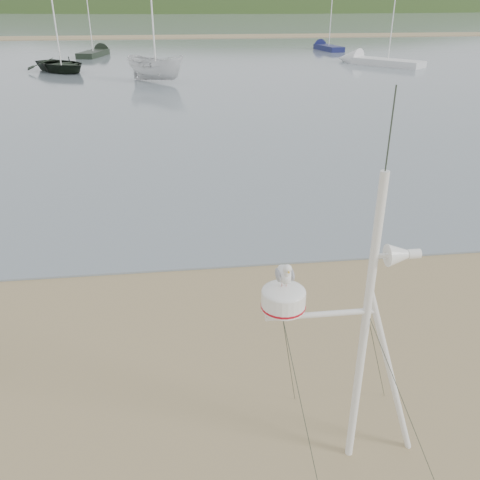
{
  "coord_description": "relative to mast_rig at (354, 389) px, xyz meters",
  "views": [
    {
      "loc": [
        1.46,
        -5.48,
        5.27
      ],
      "look_at": [
        2.27,
        1.0,
        2.11
      ],
      "focal_mm": 38.0,
      "sensor_mm": 36.0,
      "label": 1
    }
  ],
  "objects": [
    {
      "name": "mast_rig",
      "position": [
        0.0,
        0.0,
        0.0
      ],
      "size": [
        2.02,
        2.16,
        4.57
      ],
      "color": "white",
      "rests_on": "ground"
    },
    {
      "name": "sailboat_dark_mid",
      "position": [
        -8.93,
        48.96,
        -0.8
      ],
      "size": [
        2.94,
        6.55,
        6.35
      ],
      "color": "black",
      "rests_on": "ground"
    },
    {
      "name": "sailboat_blue_far",
      "position": [
        14.04,
        51.73,
        -0.8
      ],
      "size": [
        2.41,
        6.16,
        6.0
      ],
      "color": "#151949",
      "rests_on": "ground"
    },
    {
      "name": "hill_ridge",
      "position": [
        15.16,
        236.09,
        -20.8
      ],
      "size": [
        620.0,
        180.0,
        80.0
      ],
      "color": "#213616",
      "rests_on": "ground"
    },
    {
      "name": "boat_dark",
      "position": [
        -10.22,
        36.82,
        1.55
      ],
      "size": [
        3.54,
        3.26,
        5.23
      ],
      "primitive_type": "imported",
      "rotation": [
        0.0,
        0.0,
        0.71
      ],
      "color": "black",
      "rests_on": "water"
    },
    {
      "name": "ground",
      "position": [
        -3.36,
        1.09,
        -1.1
      ],
      "size": [
        560.0,
        560.0,
        0.0
      ],
      "primitive_type": "plane",
      "color": "#8F7952",
      "rests_on": "ground"
    },
    {
      "name": "sandbar",
      "position": [
        -3.36,
        71.09,
        -1.03
      ],
      "size": [
        560.0,
        7.0,
        0.07
      ],
      "primitive_type": "cube",
      "color": "#8F7952",
      "rests_on": "water"
    },
    {
      "name": "water",
      "position": [
        -3.36,
        133.09,
        -1.08
      ],
      "size": [
        560.0,
        256.0,
        0.04
      ],
      "primitive_type": "cube",
      "color": "slate",
      "rests_on": "ground"
    },
    {
      "name": "boat_white",
      "position": [
        -3.05,
        31.12,
        1.22
      ],
      "size": [
        2.45,
        2.44,
        4.56
      ],
      "primitive_type": "imported",
      "rotation": [
        0.0,
        0.0,
        0.89
      ],
      "color": "silver",
      "rests_on": "water"
    },
    {
      "name": "sailboat_white_near",
      "position": [
        14.18,
        39.06,
        -0.8
      ],
      "size": [
        6.35,
        7.09,
        7.6
      ],
      "color": "silver",
      "rests_on": "ground"
    }
  ]
}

